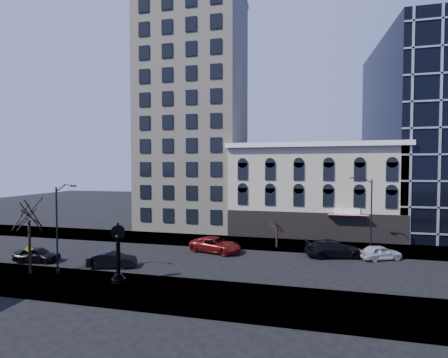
% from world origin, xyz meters
% --- Properties ---
extents(ground, '(160.00, 160.00, 0.00)m').
position_xyz_m(ground, '(0.00, 0.00, 0.00)').
color(ground, black).
rests_on(ground, ground).
extents(sidewalk_far, '(160.00, 6.00, 0.12)m').
position_xyz_m(sidewalk_far, '(0.00, 8.00, 0.06)').
color(sidewalk_far, gray).
rests_on(sidewalk_far, ground).
extents(sidewalk_near, '(160.00, 6.00, 0.12)m').
position_xyz_m(sidewalk_near, '(0.00, -8.00, 0.06)').
color(sidewalk_near, gray).
rests_on(sidewalk_near, ground).
extents(cream_tower, '(15.90, 15.40, 42.50)m').
position_xyz_m(cream_tower, '(-6.11, 18.88, 19.32)').
color(cream_tower, '#C0B49B').
rests_on(cream_tower, ground).
extents(victorian_row, '(22.60, 11.19, 12.50)m').
position_xyz_m(victorian_row, '(12.00, 15.89, 6.00)').
color(victorian_row, '#B5AE95').
rests_on(victorian_row, ground).
extents(street_clock, '(1.08, 1.08, 4.76)m').
position_xyz_m(street_clock, '(-4.19, -7.03, 2.27)').
color(street_clock, black).
rests_on(street_clock, sidewalk_near).
extents(street_lamp_near, '(2.04, 0.47, 7.89)m').
position_xyz_m(street_lamp_near, '(-9.79, -6.49, 6.07)').
color(street_lamp_near, black).
rests_on(street_lamp_near, sidewalk_near).
extents(street_lamp_far, '(2.16, 0.38, 8.35)m').
position_xyz_m(street_lamp_far, '(17.01, 6.19, 6.42)').
color(street_lamp_far, black).
rests_on(street_lamp_far, sidewalk_far).
extents(bare_tree_near, '(4.33, 4.33, 7.43)m').
position_xyz_m(bare_tree_near, '(-12.70, -6.90, 5.73)').
color(bare_tree_near, black).
rests_on(bare_tree_near, sidewalk_near).
extents(bare_tree_far, '(2.14, 2.14, 3.67)m').
position_xyz_m(bare_tree_far, '(7.68, 6.43, 2.88)').
color(bare_tree_far, black).
rests_on(bare_tree_far, sidewalk_far).
extents(warning_sign, '(0.69, 0.27, 2.19)m').
position_xyz_m(warning_sign, '(-13.71, -6.00, 1.63)').
color(warning_sign, black).
rests_on(warning_sign, sidewalk_near).
extents(car_near_a, '(4.45, 2.32, 1.44)m').
position_xyz_m(car_near_a, '(-15.07, -3.73, 0.72)').
color(car_near_a, black).
rests_on(car_near_a, ground).
extents(car_near_b, '(4.55, 2.49, 1.42)m').
position_xyz_m(car_near_b, '(-6.94, -3.62, 0.71)').
color(car_near_b, black).
rests_on(car_near_b, ground).
extents(car_far_a, '(6.15, 3.91, 1.58)m').
position_xyz_m(car_far_a, '(1.17, 3.41, 0.79)').
color(car_far_a, maroon).
rests_on(car_far_a, ground).
extents(car_far_b, '(6.30, 3.70, 1.72)m').
position_xyz_m(car_far_b, '(13.62, 4.23, 0.86)').
color(car_far_b, black).
rests_on(car_far_b, ground).
extents(car_far_c, '(4.54, 3.20, 1.44)m').
position_xyz_m(car_far_c, '(18.02, 4.30, 0.72)').
color(car_far_c, silver).
rests_on(car_far_c, ground).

